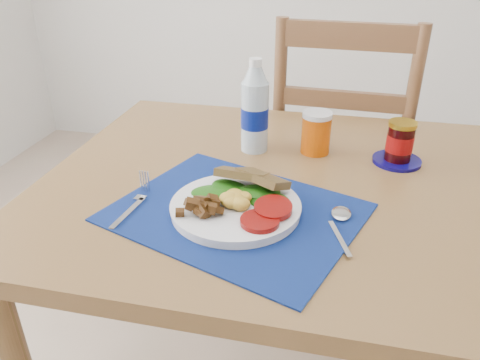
# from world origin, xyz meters

# --- Properties ---
(table) EXTENTS (1.40, 0.90, 0.75)m
(table) POSITION_xyz_m (0.00, 0.20, 0.67)
(table) COLOR brown
(table) RESTS_ON ground
(chair_far) EXTENTS (0.48, 0.46, 1.24)m
(chair_far) POSITION_xyz_m (-0.04, 0.82, 0.62)
(chair_far) COLOR brown
(chair_far) RESTS_ON ground
(placemat) EXTENTS (0.56, 0.50, 0.00)m
(placemat) POSITION_xyz_m (-0.23, 0.03, 0.75)
(placemat) COLOR black
(placemat) RESTS_ON table
(breakfast_plate) EXTENTS (0.26, 0.26, 0.06)m
(breakfast_plate) POSITION_xyz_m (-0.24, 0.03, 0.77)
(breakfast_plate) COLOR silver
(breakfast_plate) RESTS_ON placemat
(fork) EXTENTS (0.03, 0.17, 0.00)m
(fork) POSITION_xyz_m (-0.44, 0.02, 0.76)
(fork) COLOR #B2B5BA
(fork) RESTS_ON placemat
(spoon) EXTENTS (0.05, 0.16, 0.00)m
(spoon) POSITION_xyz_m (-0.03, 0.04, 0.76)
(spoon) COLOR #B2B5BA
(spoon) RESTS_ON placemat
(water_bottle) EXTENTS (0.07, 0.07, 0.23)m
(water_bottle) POSITION_xyz_m (-0.26, 0.34, 0.85)
(water_bottle) COLOR #ADBFCC
(water_bottle) RESTS_ON table
(juice_glass) EXTENTS (0.07, 0.07, 0.10)m
(juice_glass) POSITION_xyz_m (-0.10, 0.36, 0.80)
(juice_glass) COLOR #CA4E05
(juice_glass) RESTS_ON table
(jam_on_saucer) EXTENTS (0.12, 0.12, 0.10)m
(jam_on_saucer) POSITION_xyz_m (0.10, 0.34, 0.80)
(jam_on_saucer) COLOR #08044F
(jam_on_saucer) RESTS_ON table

